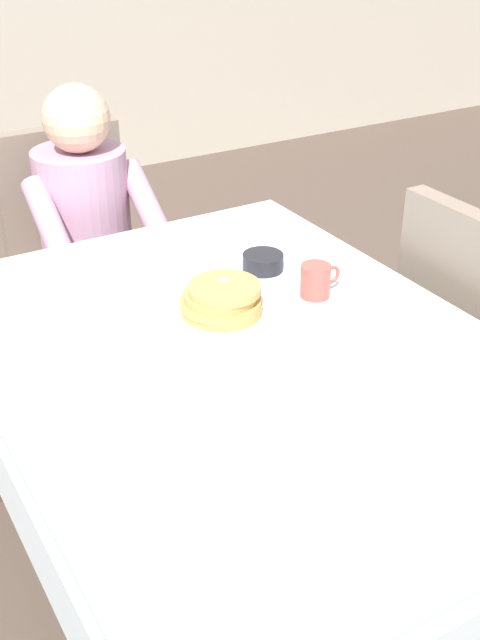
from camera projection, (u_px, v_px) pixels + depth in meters
ground_plane at (243, 581)px, 2.09m from camera, size 14.00×14.00×0.00m
dining_table_main at (244, 383)px, 1.77m from camera, size 1.12×1.52×0.74m
chair_diner at (77, 247)px, 2.71m from camera, size 0.44×0.45×0.93m
diner_person at (89, 225)px, 2.52m from camera, size 0.40×0.43×1.12m
chair_right_side at (479, 339)px, 2.17m from camera, size 0.45×0.44×0.93m
plate_breakfast at (224, 315)px, 1.84m from camera, size 0.28×0.28×0.02m
breakfast_stack at (222, 300)px, 1.82m from camera, size 0.20×0.19×0.08m
cup_coffee at (316, 281)px, 1.93m from camera, size 0.11×0.08×0.08m
bowl_butter at (263, 262)px, 2.06m from camera, size 0.11×0.11×0.04m
fork_left_of_plate at (155, 342)px, 1.75m from camera, size 0.03×0.18×0.00m
knife_right_of_plate at (294, 301)px, 1.92m from camera, size 0.02×0.20×0.00m
spoon_near_edge at (317, 377)px, 1.62m from camera, size 0.15×0.04×0.00m
napkin_folded at (140, 380)px, 1.61m from camera, size 0.19×0.15×0.01m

